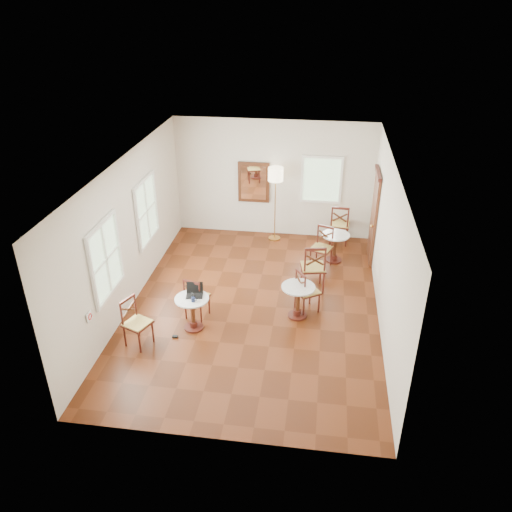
{
  "coord_description": "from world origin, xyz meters",
  "views": [
    {
      "loc": [
        1.24,
        -8.57,
        5.81
      ],
      "look_at": [
        0.0,
        0.3,
        1.0
      ],
      "focal_mm": 35.45,
      "sensor_mm": 36.0,
      "label": 1
    }
  ],
  "objects_px": {
    "cafe_table_near": "(193,310)",
    "mouse": "(193,296)",
    "navy_mug": "(193,300)",
    "water_glass": "(192,295)",
    "chair_mid_b": "(306,291)",
    "chair_near_b": "(136,323)",
    "cafe_table_mid": "(298,298)",
    "chair_back_a": "(340,224)",
    "power_adapter": "(175,337)",
    "chair_back_b": "(322,247)",
    "laptop": "(195,292)",
    "chair_near_a": "(196,297)",
    "floor_lamp": "(276,179)",
    "chair_mid_a": "(313,267)",
    "cafe_table_back": "(335,245)"
  },
  "relations": [
    {
      "from": "cafe_table_near",
      "to": "cafe_table_mid",
      "type": "relative_size",
      "value": 0.98
    },
    {
      "from": "water_glass",
      "to": "chair_near_b",
      "type": "bearing_deg",
      "value": -145.48
    },
    {
      "from": "chair_mid_b",
      "to": "cafe_table_near",
      "type": "bearing_deg",
      "value": 80.06
    },
    {
      "from": "chair_back_b",
      "to": "chair_back_a",
      "type": "bearing_deg",
      "value": 93.66
    },
    {
      "from": "cafe_table_back",
      "to": "mouse",
      "type": "relative_size",
      "value": 7.26
    },
    {
      "from": "chair_mid_a",
      "to": "chair_back_b",
      "type": "height_order",
      "value": "chair_mid_a"
    },
    {
      "from": "chair_back_a",
      "to": "floor_lamp",
      "type": "distance_m",
      "value": 1.97
    },
    {
      "from": "cafe_table_mid",
      "to": "chair_back_a",
      "type": "bearing_deg",
      "value": 76.35
    },
    {
      "from": "chair_mid_b",
      "to": "laptop",
      "type": "distance_m",
      "value": 2.22
    },
    {
      "from": "chair_back_a",
      "to": "chair_back_b",
      "type": "xyz_separation_m",
      "value": [
        -0.41,
        -1.27,
        -0.04
      ]
    },
    {
      "from": "mouse",
      "to": "chair_back_a",
      "type": "bearing_deg",
      "value": 62.35
    },
    {
      "from": "cafe_table_near",
      "to": "chair_near_a",
      "type": "relative_size",
      "value": 0.75
    },
    {
      "from": "cafe_table_back",
      "to": "water_glass",
      "type": "relative_size",
      "value": 6.4
    },
    {
      "from": "cafe_table_back",
      "to": "power_adapter",
      "type": "distance_m",
      "value": 4.53
    },
    {
      "from": "chair_back_b",
      "to": "laptop",
      "type": "bearing_deg",
      "value": -109.57
    },
    {
      "from": "cafe_table_near",
      "to": "laptop",
      "type": "bearing_deg",
      "value": 78.31
    },
    {
      "from": "chair_back_a",
      "to": "chair_mid_a",
      "type": "bearing_deg",
      "value": 81.61
    },
    {
      "from": "laptop",
      "to": "cafe_table_back",
      "type": "bearing_deg",
      "value": 39.68
    },
    {
      "from": "cafe_table_near",
      "to": "mouse",
      "type": "bearing_deg",
      "value": 71.22
    },
    {
      "from": "floor_lamp",
      "to": "power_adapter",
      "type": "xyz_separation_m",
      "value": [
        -1.4,
        -4.41,
        -1.6
      ]
    },
    {
      "from": "navy_mug",
      "to": "water_glass",
      "type": "xyz_separation_m",
      "value": [
        -0.05,
        0.12,
        0.01
      ]
    },
    {
      "from": "power_adapter",
      "to": "chair_near_a",
      "type": "bearing_deg",
      "value": 70.78
    },
    {
      "from": "chair_near_a",
      "to": "floor_lamp",
      "type": "distance_m",
      "value": 4.03
    },
    {
      "from": "cafe_table_mid",
      "to": "power_adapter",
      "type": "distance_m",
      "value": 2.47
    },
    {
      "from": "water_glass",
      "to": "power_adapter",
      "type": "distance_m",
      "value": 0.85
    },
    {
      "from": "chair_back_a",
      "to": "power_adapter",
      "type": "distance_m",
      "value": 5.37
    },
    {
      "from": "chair_back_a",
      "to": "power_adapter",
      "type": "xyz_separation_m",
      "value": [
        -3.04,
        -4.4,
        -0.5
      ]
    },
    {
      "from": "cafe_table_near",
      "to": "chair_mid_b",
      "type": "relative_size",
      "value": 0.74
    },
    {
      "from": "cafe_table_near",
      "to": "mouse",
      "type": "xyz_separation_m",
      "value": [
        0.02,
        0.05,
        0.28
      ]
    },
    {
      "from": "chair_near_a",
      "to": "chair_mid_a",
      "type": "bearing_deg",
      "value": -133.66
    },
    {
      "from": "laptop",
      "to": "water_glass",
      "type": "height_order",
      "value": "laptop"
    },
    {
      "from": "chair_mid_b",
      "to": "water_glass",
      "type": "relative_size",
      "value": 8.47
    },
    {
      "from": "laptop",
      "to": "power_adapter",
      "type": "xyz_separation_m",
      "value": [
        -0.3,
        -0.47,
        -0.72
      ]
    },
    {
      "from": "navy_mug",
      "to": "chair_mid_a",
      "type": "bearing_deg",
      "value": 40.45
    },
    {
      "from": "chair_mid_b",
      "to": "water_glass",
      "type": "bearing_deg",
      "value": 79.88
    },
    {
      "from": "cafe_table_near",
      "to": "cafe_table_mid",
      "type": "xyz_separation_m",
      "value": [
        1.94,
        0.67,
        0.01
      ]
    },
    {
      "from": "chair_mid_a",
      "to": "chair_back_a",
      "type": "relative_size",
      "value": 1.05
    },
    {
      "from": "cafe_table_near",
      "to": "power_adapter",
      "type": "height_order",
      "value": "cafe_table_near"
    },
    {
      "from": "chair_back_a",
      "to": "laptop",
      "type": "xyz_separation_m",
      "value": [
        -2.74,
        -3.93,
        0.21
      ]
    },
    {
      "from": "cafe_table_back",
      "to": "chair_mid_b",
      "type": "bearing_deg",
      "value": -104.34
    },
    {
      "from": "cafe_table_mid",
      "to": "chair_back_b",
      "type": "xyz_separation_m",
      "value": [
        0.41,
        2.12,
        0.06
      ]
    },
    {
      "from": "mouse",
      "to": "chair_mid_b",
      "type": "bearing_deg",
      "value": 28.98
    },
    {
      "from": "chair_near_b",
      "to": "chair_mid_b",
      "type": "bearing_deg",
      "value": -40.45
    },
    {
      "from": "cafe_table_back",
      "to": "water_glass",
      "type": "distance_m",
      "value": 4.07
    },
    {
      "from": "cafe_table_mid",
      "to": "chair_near_a",
      "type": "xyz_separation_m",
      "value": [
        -1.96,
        -0.29,
        0.02
      ]
    },
    {
      "from": "cafe_table_back",
      "to": "mouse",
      "type": "distance_m",
      "value": 4.03
    },
    {
      "from": "cafe_table_near",
      "to": "chair_back_b",
      "type": "relative_size",
      "value": 0.7
    },
    {
      "from": "chair_near_a",
      "to": "chair_back_b",
      "type": "distance_m",
      "value": 3.38
    },
    {
      "from": "chair_near_a",
      "to": "power_adapter",
      "type": "height_order",
      "value": "chair_near_a"
    },
    {
      "from": "chair_near_b",
      "to": "floor_lamp",
      "type": "height_order",
      "value": "floor_lamp"
    }
  ]
}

